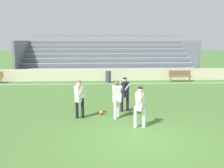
% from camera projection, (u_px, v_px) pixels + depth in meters
% --- Properties ---
extents(ground_plane, '(160.00, 160.00, 0.00)m').
position_uv_depth(ground_plane, '(140.00, 140.00, 8.89)').
color(ground_plane, '#477033').
extents(field_line_sideline, '(44.00, 0.12, 0.01)m').
position_uv_depth(field_line_sideline, '(116.00, 84.00, 20.43)').
color(field_line_sideline, white).
rests_on(field_line_sideline, ground).
extents(sideline_wall, '(48.00, 0.16, 0.98)m').
position_uv_depth(sideline_wall, '(115.00, 75.00, 22.02)').
color(sideline_wall, beige).
rests_on(sideline_wall, ground).
extents(bleacher_stand, '(16.17, 5.64, 3.89)m').
position_uv_depth(bleacher_stand, '(107.00, 57.00, 25.26)').
color(bleacher_stand, '#9EA3AD').
rests_on(bleacher_stand, ground).
extents(bench_far_right, '(1.80, 0.40, 0.90)m').
position_uv_depth(bench_far_right, '(180.00, 75.00, 21.40)').
color(bench_far_right, brown).
rests_on(bench_far_right, ground).
extents(trash_bin, '(0.44, 0.44, 0.93)m').
position_uv_depth(trash_bin, '(108.00, 77.00, 20.89)').
color(trash_bin, '#3D424C').
rests_on(trash_bin, ground).
extents(player_white_pressing_high, '(0.46, 0.62, 1.66)m').
position_uv_depth(player_white_pressing_high, '(80.00, 96.00, 11.24)').
color(player_white_pressing_high, black).
rests_on(player_white_pressing_high, ground).
extents(player_dark_trailing_run, '(0.48, 0.72, 1.63)m').
position_uv_depth(player_dark_trailing_run, '(125.00, 91.00, 12.34)').
color(player_dark_trailing_run, black).
rests_on(player_dark_trailing_run, ground).
extents(player_white_on_ball, '(0.45, 0.63, 1.65)m').
position_uv_depth(player_white_on_ball, '(117.00, 96.00, 11.25)').
color(player_white_on_ball, white).
rests_on(player_white_on_ball, ground).
extents(player_white_challenging, '(0.47, 0.62, 1.62)m').
position_uv_depth(player_white_challenging, '(140.00, 103.00, 10.03)').
color(player_white_challenging, white).
rests_on(player_white_challenging, ground).
extents(soccer_ball, '(0.22, 0.22, 0.22)m').
position_uv_depth(soccer_ball, '(101.00, 112.00, 11.91)').
color(soccer_ball, orange).
rests_on(soccer_ball, ground).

